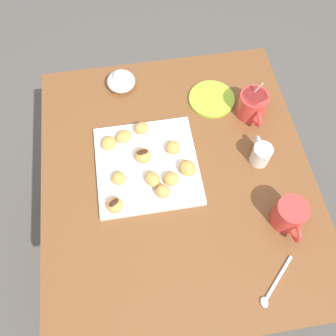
{
  "coord_description": "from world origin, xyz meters",
  "views": [
    {
      "loc": [
        0.47,
        -0.1,
        1.69
      ],
      "look_at": [
        -0.02,
        -0.03,
        0.73
      ],
      "focal_mm": 37.36,
      "sensor_mm": 36.0,
      "label": 1
    }
  ],
  "objects_px": {
    "beignet_8": "(115,205)",
    "beignet_10": "(188,169)",
    "coffee_mug_red_left": "(253,105)",
    "beignet_3": "(153,179)",
    "cream_pitcher_white": "(261,154)",
    "beignet_2": "(118,177)",
    "saucer_lime_left": "(212,99)",
    "beignet_6": "(171,179)",
    "pastry_plate_square": "(147,165)",
    "coffee_mug_red_right": "(290,215)",
    "ice_cream_bowl": "(121,80)",
    "beignet_7": "(124,136)",
    "beignet_1": "(173,147)",
    "dining_table": "(176,191)",
    "beignet_0": "(142,128)",
    "beignet_4": "(163,191)",
    "beignet_5": "(143,156)",
    "beignet_9": "(109,143)"
  },
  "relations": [
    {
      "from": "beignet_8",
      "to": "beignet_10",
      "type": "relative_size",
      "value": 0.88
    },
    {
      "from": "coffee_mug_red_left",
      "to": "beignet_8",
      "type": "height_order",
      "value": "coffee_mug_red_left"
    },
    {
      "from": "beignet_3",
      "to": "cream_pitcher_white",
      "type": "bearing_deg",
      "value": 95.04
    },
    {
      "from": "cream_pitcher_white",
      "to": "beignet_2",
      "type": "xyz_separation_m",
      "value": [
        0.01,
        -0.45,
        -0.01
      ]
    },
    {
      "from": "saucer_lime_left",
      "to": "beignet_6",
      "type": "height_order",
      "value": "beignet_6"
    },
    {
      "from": "pastry_plate_square",
      "to": "beignet_6",
      "type": "xyz_separation_m",
      "value": [
        0.07,
        0.06,
        0.03
      ]
    },
    {
      "from": "coffee_mug_red_right",
      "to": "ice_cream_bowl",
      "type": "height_order",
      "value": "coffee_mug_red_right"
    },
    {
      "from": "pastry_plate_square",
      "to": "beignet_10",
      "type": "bearing_deg",
      "value": 69.43
    },
    {
      "from": "beignet_7",
      "to": "beignet_3",
      "type": "bearing_deg",
      "value": 23.16
    },
    {
      "from": "beignet_1",
      "to": "beignet_7",
      "type": "distance_m",
      "value": 0.16
    },
    {
      "from": "dining_table",
      "to": "cream_pitcher_white",
      "type": "bearing_deg",
      "value": 92.38
    },
    {
      "from": "pastry_plate_square",
      "to": "beignet_0",
      "type": "xyz_separation_m",
      "value": [
        -0.13,
        -0.0,
        0.03
      ]
    },
    {
      "from": "ice_cream_bowl",
      "to": "beignet_7",
      "type": "bearing_deg",
      "value": -3.45
    },
    {
      "from": "coffee_mug_red_left",
      "to": "coffee_mug_red_right",
      "type": "relative_size",
      "value": 1.08
    },
    {
      "from": "saucer_lime_left",
      "to": "beignet_7",
      "type": "distance_m",
      "value": 0.34
    },
    {
      "from": "beignet_6",
      "to": "beignet_0",
      "type": "bearing_deg",
      "value": -161.41
    },
    {
      "from": "coffee_mug_red_right",
      "to": "beignet_2",
      "type": "distance_m",
      "value": 0.51
    },
    {
      "from": "beignet_0",
      "to": "beignet_4",
      "type": "bearing_deg",
      "value": 8.3
    },
    {
      "from": "coffee_mug_red_left",
      "to": "beignet_5",
      "type": "xyz_separation_m",
      "value": [
        0.13,
        -0.38,
        -0.01
      ]
    },
    {
      "from": "beignet_3",
      "to": "ice_cream_bowl",
      "type": "bearing_deg",
      "value": -171.83
    },
    {
      "from": "dining_table",
      "to": "saucer_lime_left",
      "type": "bearing_deg",
      "value": 148.01
    },
    {
      "from": "ice_cream_bowl",
      "to": "cream_pitcher_white",
      "type": "bearing_deg",
      "value": 47.49
    },
    {
      "from": "cream_pitcher_white",
      "to": "beignet_5",
      "type": "xyz_separation_m",
      "value": [
        -0.05,
        -0.36,
        -0.0
      ]
    },
    {
      "from": "pastry_plate_square",
      "to": "beignet_5",
      "type": "xyz_separation_m",
      "value": [
        -0.02,
        -0.01,
        0.03
      ]
    },
    {
      "from": "cream_pitcher_white",
      "to": "beignet_9",
      "type": "height_order",
      "value": "cream_pitcher_white"
    },
    {
      "from": "beignet_0",
      "to": "beignet_7",
      "type": "bearing_deg",
      "value": -71.01
    },
    {
      "from": "beignet_8",
      "to": "beignet_3",
      "type": "bearing_deg",
      "value": 118.46
    },
    {
      "from": "beignet_4",
      "to": "coffee_mug_red_left",
      "type": "bearing_deg",
      "value": 126.99
    },
    {
      "from": "pastry_plate_square",
      "to": "beignet_3",
      "type": "relative_size",
      "value": 5.85
    },
    {
      "from": "saucer_lime_left",
      "to": "beignet_8",
      "type": "relative_size",
      "value": 3.27
    },
    {
      "from": "beignet_0",
      "to": "beignet_6",
      "type": "relative_size",
      "value": 1.01
    },
    {
      "from": "pastry_plate_square",
      "to": "beignet_7",
      "type": "distance_m",
      "value": 0.12
    },
    {
      "from": "beignet_2",
      "to": "beignet_3",
      "type": "relative_size",
      "value": 0.79
    },
    {
      "from": "beignet_1",
      "to": "beignet_6",
      "type": "distance_m",
      "value": 0.11
    },
    {
      "from": "cream_pitcher_white",
      "to": "beignet_2",
      "type": "relative_size",
      "value": 2.45
    },
    {
      "from": "ice_cream_bowl",
      "to": "beignet_9",
      "type": "relative_size",
      "value": 1.89
    },
    {
      "from": "ice_cream_bowl",
      "to": "beignet_3",
      "type": "bearing_deg",
      "value": 8.17
    },
    {
      "from": "coffee_mug_red_left",
      "to": "beignet_5",
      "type": "bearing_deg",
      "value": -71.51
    },
    {
      "from": "coffee_mug_red_right",
      "to": "beignet_2",
      "type": "height_order",
      "value": "coffee_mug_red_right"
    },
    {
      "from": "saucer_lime_left",
      "to": "beignet_0",
      "type": "distance_m",
      "value": 0.28
    },
    {
      "from": "beignet_1",
      "to": "beignet_4",
      "type": "height_order",
      "value": "beignet_4"
    },
    {
      "from": "dining_table",
      "to": "beignet_5",
      "type": "xyz_separation_m",
      "value": [
        -0.06,
        -0.1,
        0.16
      ]
    },
    {
      "from": "dining_table",
      "to": "ice_cream_bowl",
      "type": "distance_m",
      "value": 0.43
    },
    {
      "from": "cream_pitcher_white",
      "to": "dining_table",
      "type": "bearing_deg",
      "value": -87.62
    },
    {
      "from": "cream_pitcher_white",
      "to": "beignet_0",
      "type": "distance_m",
      "value": 0.39
    },
    {
      "from": "beignet_8",
      "to": "beignet_7",
      "type": "bearing_deg",
      "value": 168.05
    },
    {
      "from": "ice_cream_bowl",
      "to": "beignet_7",
      "type": "relative_size",
      "value": 1.89
    },
    {
      "from": "saucer_lime_left",
      "to": "beignet_4",
      "type": "xyz_separation_m",
      "value": [
        0.33,
        -0.22,
        0.03
      ]
    },
    {
      "from": "beignet_4",
      "to": "beignet_7",
      "type": "xyz_separation_m",
      "value": [
        -0.21,
        -0.09,
        -0.0
      ]
    },
    {
      "from": "beignet_4",
      "to": "beignet_7",
      "type": "distance_m",
      "value": 0.23
    }
  ]
}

